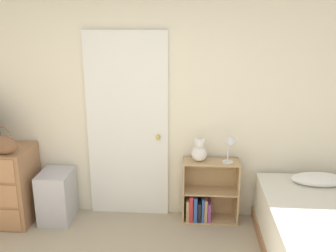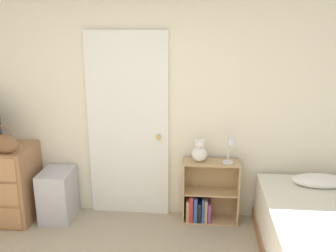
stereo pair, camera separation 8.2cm
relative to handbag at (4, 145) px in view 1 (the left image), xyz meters
The scene contains 7 objects.
wall_back 1.43m from the handbag, 21.09° to the left, with size 10.00×0.06×2.55m.
door_closed 1.29m from the handbag, 20.45° to the left, with size 0.90×0.09×2.09m.
handbag is the anchor object (origin of this frame).
storage_bin 0.83m from the handbag, 29.53° to the left, with size 0.34×0.43×0.57m.
bookshelf 2.22m from the handbag, ahead, with size 0.61×0.24×0.71m.
teddy_bear 2.03m from the handbag, ahead, with size 0.17×0.17×0.26m.
desk_lamp 2.34m from the handbag, ahead, with size 0.13×0.13×0.29m.
Camera 1 is at (0.63, -1.85, 2.21)m, focal length 40.00 mm.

